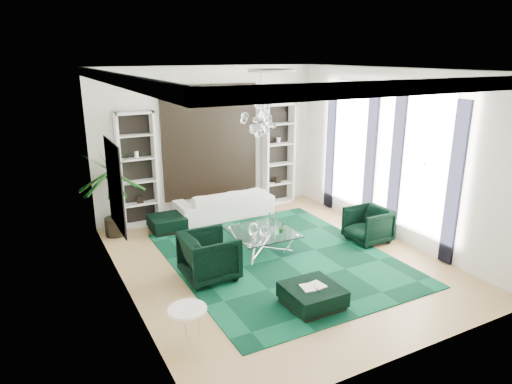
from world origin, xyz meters
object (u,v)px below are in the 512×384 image
armchair_left (209,256)px  side_table (188,326)px  coffee_table (262,241)px  ottoman_side (167,223)px  ottoman_front (312,296)px  sofa (224,203)px  armchair_right (368,225)px  palm (111,183)px

armchair_left → side_table: bearing=148.8°
coffee_table → ottoman_side: coffee_table is taller
armchair_left → ottoman_front: 2.09m
sofa → armchair_right: (2.18, -3.01, 0.03)m
armchair_left → armchair_right: size_ratio=1.13×
coffee_table → sofa: bearing=86.1°
sofa → coffee_table: size_ratio=1.91×
armchair_right → ottoman_front: (-2.67, -1.70, -0.22)m
side_table → palm: 4.83m
coffee_table → side_table: side_table is taller
sofa → palm: (-2.77, 0.03, 0.91)m
palm → ottoman_front: bearing=-64.3°
side_table → armchair_right: bearing=19.2°
armchair_right → palm: 5.87m
armchair_left → coffee_table: size_ratio=0.75×
sofa → ottoman_front: (-0.49, -4.71, -0.18)m
armchair_right → palm: palm is taller
armchair_left → side_table: (-1.04, -1.72, -0.17)m
armchair_left → ottoman_side: armchair_left is taller
armchair_left → armchair_right: bearing=-90.5°
armchair_left → sofa: bearing=-28.7°
armchair_left → palm: 3.32m
sofa → armchair_right: size_ratio=2.86×
armchair_left → coffee_table: armchair_left is taller
armchair_right → side_table: 5.13m
ottoman_front → side_table: bearing=179.7°
sofa → palm: palm is taller
ottoman_side → ottoman_front: 4.59m
sofa → armchair_left: armchair_left is taller
armchair_right → ottoman_side: size_ratio=1.08×
sofa → ottoman_side: (-1.61, -0.25, -0.18)m
sofa → armchair_left: bearing=61.3°
armchair_left → coffee_table: (1.46, 0.62, -0.22)m
coffee_table → ottoman_side: bearing=124.7°
ottoman_front → side_table: (-2.18, 0.01, 0.10)m
armchair_left → ottoman_side: 2.73m
coffee_table → side_table: bearing=-136.9°
coffee_table → ottoman_front: coffee_table is taller
side_table → coffee_table: bearing=43.1°
ottoman_front → side_table: 2.18m
armchair_right → ottoman_side: armchair_right is taller
sofa → ottoman_front: size_ratio=2.80×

